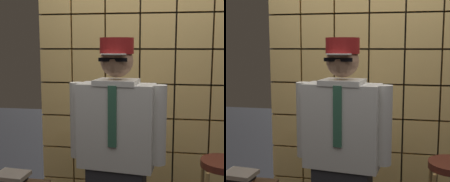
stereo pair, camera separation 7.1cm
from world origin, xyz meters
TOP-DOWN VIEW (x-y plane):
  - glass_block_wall at (-0.00, 1.19)m, footprint 1.96×0.10m
  - standing_person at (-0.09, 0.27)m, footprint 0.67×0.31m
  - book_stack at (-0.94, 0.42)m, footprint 0.26×0.21m

SIDE VIEW (x-z plane):
  - book_stack at x=-0.94m, z-range 0.52..0.65m
  - standing_person at x=-0.09m, z-range 0.04..1.72m
  - glass_block_wall at x=0.00m, z-range -0.02..2.26m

